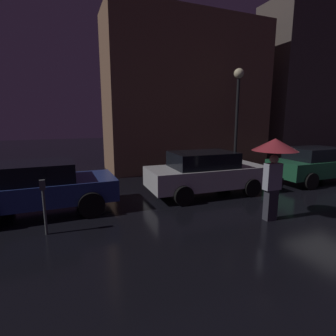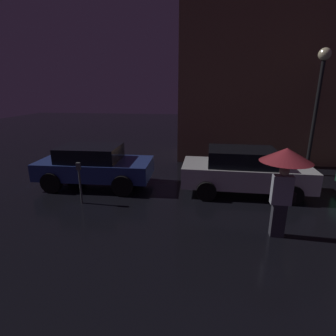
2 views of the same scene
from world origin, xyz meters
The scene contains 9 objects.
ground_plane centered at (0.00, 0.00, 0.00)m, with size 60.00×60.00×0.00m, color black.
building_facade_left centered at (-2.95, 6.50, 3.85)m, with size 8.60×3.00×7.69m.
building_facade_right centered at (6.22, 6.50, 4.69)m, with size 7.56×3.00×9.37m.
parked_car_blue centered at (-9.96, 1.44, 0.78)m, with size 4.04×1.99×1.47m.
parked_car_white centered at (-4.69, 1.38, 0.78)m, with size 4.23×1.94×1.51m.
parked_car_green centered at (0.49, 1.25, 0.77)m, with size 3.95×1.88×1.47m.
pedestrian_with_umbrella centered at (-4.30, -1.37, 1.74)m, with size 1.14×1.14×2.17m.
parking_meter centered at (-9.78, -0.15, 0.81)m, with size 0.12×0.10×1.30m.
street_lamp_near centered at (-1.79, 3.68, 3.43)m, with size 0.45×0.45×4.84m.
Camera 1 is at (-9.27, -6.50, 2.67)m, focal length 28.00 mm.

